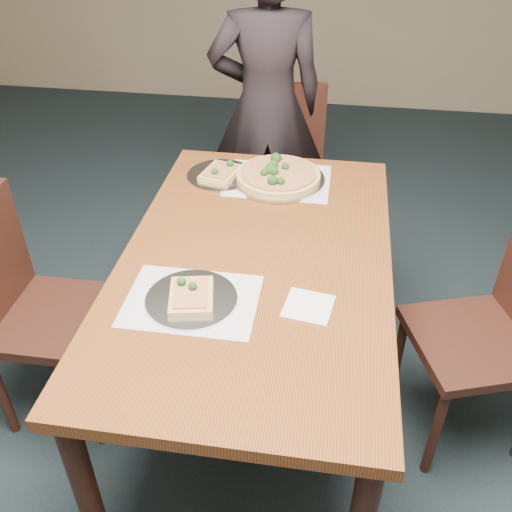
# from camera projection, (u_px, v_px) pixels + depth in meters

# --- Properties ---
(dining_table) EXTENTS (0.90, 1.50, 0.75)m
(dining_table) POSITION_uv_depth(u_px,v_px,m) (256.00, 277.00, 1.97)
(dining_table) COLOR #633013
(dining_table) RESTS_ON ground
(chair_far) EXTENTS (0.48, 0.48, 0.91)m
(chair_far) POSITION_uv_depth(u_px,v_px,m) (284.00, 166.00, 2.95)
(chair_far) COLOR black
(chair_far) RESTS_ON ground
(chair_left) EXTENTS (0.42, 0.42, 0.91)m
(chair_left) POSITION_uv_depth(u_px,v_px,m) (31.00, 303.00, 2.08)
(chair_left) COLOR black
(chair_left) RESTS_ON ground
(chair_right) EXTENTS (0.53, 0.53, 0.91)m
(chair_right) POSITION_uv_depth(u_px,v_px,m) (499.00, 326.00, 1.98)
(chair_right) COLOR black
(chair_right) RESTS_ON ground
(diner) EXTENTS (0.63, 0.46, 1.59)m
(diner) POSITION_uv_depth(u_px,v_px,m) (267.00, 108.00, 2.85)
(diner) COLOR black
(diner) RESTS_ON ground
(placemat_main) EXTENTS (0.42, 0.32, 0.00)m
(placemat_main) POSITION_uv_depth(u_px,v_px,m) (278.00, 180.00, 2.34)
(placemat_main) COLOR white
(placemat_main) RESTS_ON dining_table
(placemat_near) EXTENTS (0.40, 0.30, 0.00)m
(placemat_near) POSITION_uv_depth(u_px,v_px,m) (192.00, 301.00, 1.73)
(placemat_near) COLOR white
(placemat_near) RESTS_ON dining_table
(pizza_pan) EXTENTS (0.38, 0.38, 0.07)m
(pizza_pan) POSITION_uv_depth(u_px,v_px,m) (278.00, 175.00, 2.32)
(pizza_pan) COLOR silver
(pizza_pan) RESTS_ON dining_table
(slice_plate_near) EXTENTS (0.28, 0.28, 0.05)m
(slice_plate_near) POSITION_uv_depth(u_px,v_px,m) (191.00, 297.00, 1.72)
(slice_plate_near) COLOR silver
(slice_plate_near) RESTS_ON dining_table
(slice_plate_far) EXTENTS (0.28, 0.28, 0.06)m
(slice_plate_far) POSITION_uv_depth(u_px,v_px,m) (221.00, 174.00, 2.36)
(slice_plate_far) COLOR silver
(slice_plate_far) RESTS_ON dining_table
(napkin) EXTENTS (0.16, 0.16, 0.01)m
(napkin) POSITION_uv_depth(u_px,v_px,m) (308.00, 306.00, 1.71)
(napkin) COLOR white
(napkin) RESTS_ON dining_table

